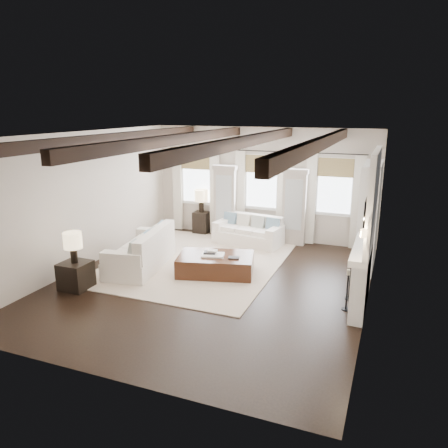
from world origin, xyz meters
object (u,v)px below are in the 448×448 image
at_px(side_table_back, 202,222).
at_px(sofa_back, 249,233).
at_px(sofa_left, 143,252).
at_px(side_table_front, 76,275).
at_px(ottoman, 216,265).

bearing_deg(side_table_back, sofa_back, -17.05).
relative_size(sofa_left, side_table_back, 3.56).
bearing_deg(sofa_left, side_table_front, -112.97).
relative_size(sofa_left, ottoman, 1.38).
height_order(sofa_back, side_table_back, sofa_back).
distance_m(ottoman, side_table_front, 3.06).
distance_m(sofa_back, sofa_left, 3.25).
xyz_separation_m(sofa_back, side_table_front, (-2.40, -4.34, -0.03)).
relative_size(side_table_front, side_table_back, 0.88).
bearing_deg(sofa_back, side_table_front, -118.99).
height_order(side_table_front, side_table_back, side_table_back).
distance_m(sofa_back, side_table_front, 4.96).
height_order(sofa_left, side_table_front, sofa_left).
xyz_separation_m(ottoman, side_table_front, (-2.43, -1.85, 0.07)).
relative_size(sofa_back, sofa_left, 0.85).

